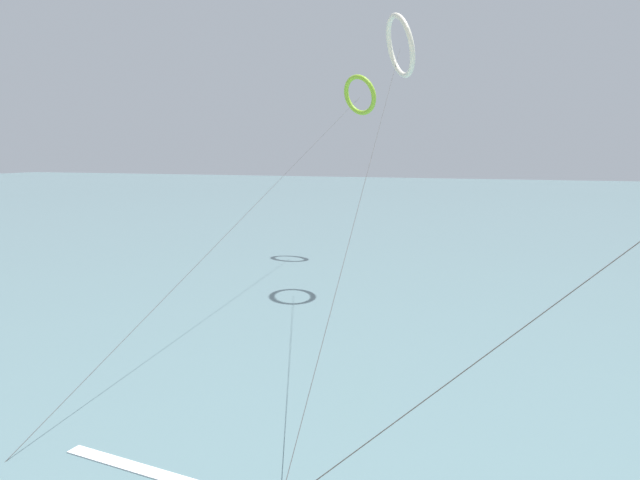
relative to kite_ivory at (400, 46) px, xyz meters
name	(u,v)px	position (x,y,z in m)	size (l,w,h in m)	color
sea_water	(477,205)	(0.20, 68.04, -16.79)	(400.00, 200.00, 0.08)	slate
kite_ivory	(400,46)	(0.00, 0.00, 0.00)	(4.38, 29.51, 19.00)	silver
kite_lime	(360,95)	(-6.26, 12.26, -2.05)	(4.03, 42.09, 16.66)	#8CC62D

